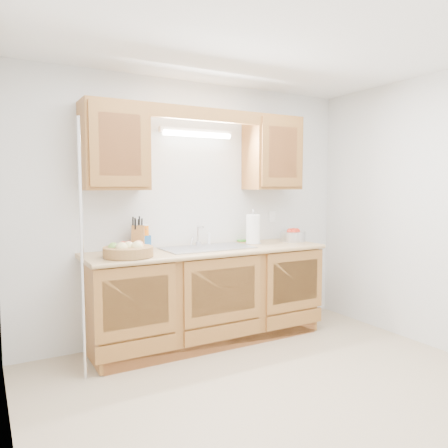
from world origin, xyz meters
TOP-DOWN VIEW (x-y plane):
  - room at (0.00, 0.00)m, footprint 3.52×3.50m
  - base_cabinets at (0.00, 1.20)m, footprint 2.20×0.60m
  - countertop at (0.00, 1.19)m, footprint 2.30×0.63m
  - upper_cabinet_left at (-0.83, 1.33)m, footprint 0.55×0.33m
  - upper_cabinet_right at (0.83, 1.33)m, footprint 0.55×0.33m
  - valance at (0.00, 1.19)m, footprint 2.20×0.05m
  - fluorescent_fixture at (0.00, 1.42)m, footprint 0.76×0.08m
  - sink at (0.00, 1.21)m, footprint 0.84×0.46m
  - wire_shelf_pole at (-1.20, 0.94)m, footprint 0.03×0.03m
  - outlet_plate at (0.95, 1.49)m, footprint 0.08×0.01m
  - fruit_basket at (-0.80, 1.07)m, footprint 0.41×0.41m
  - knife_block at (-0.62, 1.36)m, footprint 0.18×0.21m
  - orange_canister at (-0.54, 1.42)m, footprint 0.10×0.10m
  - soap_bottle at (-0.54, 1.42)m, footprint 0.09×0.10m
  - sponge at (0.54, 1.44)m, footprint 0.12×0.09m
  - paper_towel at (0.54, 1.25)m, footprint 0.17×0.17m
  - apple_bowl at (1.03, 1.23)m, footprint 0.31×0.31m

SIDE VIEW (x-z plane):
  - base_cabinets at x=0.00m, z-range 0.01..0.87m
  - sink at x=0.00m, z-range 0.65..1.01m
  - countertop at x=0.00m, z-range 0.86..0.90m
  - sponge at x=0.54m, z-range 0.90..0.92m
  - fruit_basket at x=-0.80m, z-range 0.89..1.02m
  - apple_bowl at x=1.03m, z-range 0.89..1.03m
  - soap_bottle at x=-0.54m, z-range 0.90..1.10m
  - wire_shelf_pole at x=-1.20m, z-range 0.00..2.00m
  - knife_block at x=-0.62m, z-range 0.85..1.18m
  - orange_canister at x=-0.54m, z-range 0.90..1.13m
  - paper_towel at x=0.54m, z-range 0.87..1.22m
  - outlet_plate at x=0.95m, z-range 1.09..1.21m
  - room at x=0.00m, z-range 0.00..2.50m
  - upper_cabinet_left at x=-0.83m, z-range 1.45..2.20m
  - upper_cabinet_right at x=0.83m, z-range 1.45..2.20m
  - fluorescent_fixture at x=0.00m, z-range 1.96..2.04m
  - valance at x=0.00m, z-range 2.08..2.20m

